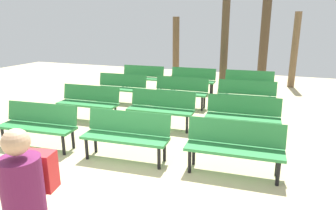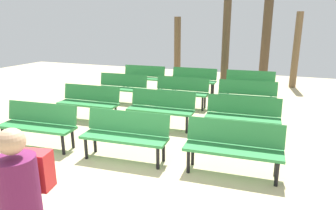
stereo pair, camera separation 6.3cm
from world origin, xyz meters
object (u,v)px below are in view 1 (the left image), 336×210
bench_r2_c0 (121,86)px  bench_r3_c0 (142,76)px  bench_r0_c2 (234,144)px  tree_1 (264,39)px  bench_r1_c0 (89,101)px  bench_r3_c2 (249,82)px  visitor_with_backpack (28,206)px  tree_0 (176,46)px  bench_r0_c1 (126,133)px  bench_r2_c2 (246,94)px  bench_r2_c1 (181,90)px  bench_r1_c1 (161,107)px  tree_3 (224,44)px  bench_r0_c0 (39,123)px  bench_r3_c1 (193,79)px  bench_r1_c2 (243,114)px  tree_2 (294,50)px

bench_r2_c0 → bench_r3_c0: same height
bench_r0_c2 → tree_1: 9.37m
bench_r1_c0 → bench_r3_c2: (3.59, 3.97, 0.00)m
bench_r1_c0 → visitor_with_backpack: size_ratio=0.98×
visitor_with_backpack → bench_r2_c0: bearing=-78.9°
tree_0 → bench_r0_c1: bearing=-76.4°
bench_r3_c2 → tree_0: (-3.77, 3.37, 0.84)m
bench_r3_c0 → tree_0: size_ratio=0.60×
bench_r2_c2 → visitor_with_backpack: bearing=-103.5°
bench_r2_c1 → visitor_with_backpack: visitor_with_backpack is taller
bench_r1_c1 → tree_3: (0.48, 5.36, 1.13)m
bench_r0_c0 → bench_r2_c2: bearing=42.7°
bench_r2_c2 → tree_3: bearing=106.7°
bench_r3_c1 → bench_r2_c1: bearing=-86.9°
bench_r0_c0 → bench_r1_c2: 4.29m
bench_r2_c1 → tree_3: size_ratio=0.49×
tree_2 → bench_r0_c1: bearing=-110.6°
bench_r1_c1 → bench_r3_c0: same height
bench_r3_c1 → tree_1: size_ratio=0.47×
bench_r2_c1 → bench_r3_c1: 1.90m
bench_r0_c2 → bench_r3_c1: same height
bench_r3_c0 → bench_r0_c1: bearing=-69.5°
tree_3 → bench_r2_c0: bearing=-124.9°
bench_r2_c0 → bench_r2_c1: 1.93m
bench_r0_c1 → bench_r2_c1: same height
bench_r0_c1 → visitor_with_backpack: visitor_with_backpack is taller
visitor_with_backpack → bench_r0_c2: bearing=-125.6°
bench_r3_c0 → tree_0: tree_0 is taller
bench_r2_c2 → bench_r0_c1: bearing=-118.0°
bench_r1_c2 → bench_r3_c2: (-0.26, 3.75, 0.00)m
bench_r2_c1 → tree_2: tree_2 is taller
bench_r0_c2 → visitor_with_backpack: 3.32m
bench_r2_c2 → tree_0: tree_0 is taller
bench_r1_c1 → bench_r3_c2: same height
bench_r1_c0 → bench_r2_c0: same height
bench_r0_c0 → bench_r1_c1: size_ratio=1.01×
bench_r2_c2 → tree_0: size_ratio=0.61×
bench_r2_c2 → bench_r3_c2: bearing=89.7°
bench_r2_c0 → bench_r1_c1: bearing=-42.7°
bench_r0_c0 → bench_r0_c2: (3.85, 0.27, 0.00)m
bench_r1_c2 → bench_r2_c2: bearing=90.8°
bench_r3_c0 → tree_2: bearing=22.9°
tree_1 → bench_r3_c0: bearing=-135.4°
tree_1 → tree_2: bearing=-51.9°
bench_r3_c2 → tree_1: size_ratio=0.48×
bench_r2_c0 → tree_0: tree_0 is taller
bench_r0_c0 → bench_r1_c1: bearing=41.7°
tree_1 → tree_0: bearing=-174.4°
bench_r1_c2 → bench_r3_c2: size_ratio=1.00×
bench_r3_c1 → tree_2: size_ratio=0.57×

